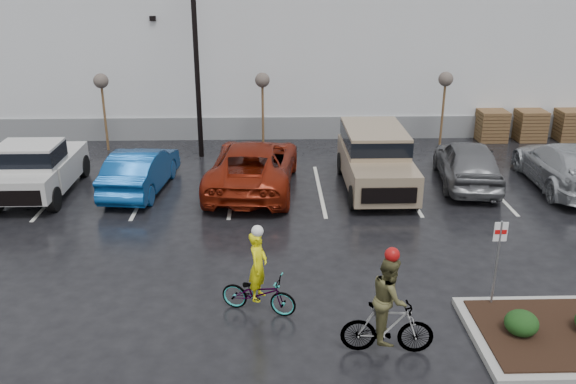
{
  "coord_description": "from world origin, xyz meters",
  "views": [
    {
      "loc": [
        -1.16,
        -11.69,
        7.48
      ],
      "look_at": [
        -0.7,
        4.44,
        1.3
      ],
      "focal_mm": 38.0,
      "sensor_mm": 36.0,
      "label": 1
    }
  ],
  "objects_px": {
    "car_grey": "(468,162)",
    "car_red": "(253,165)",
    "cyclist_olive": "(388,315)",
    "fire_lane_sign": "(498,254)",
    "pickup_white": "(42,164)",
    "car_far_silver": "(564,166)",
    "pallet_stack_a": "(491,125)",
    "car_blue": "(141,170)",
    "sapling_east": "(445,83)",
    "suv_tan": "(376,161)",
    "cyclist_hivis": "(258,285)",
    "sapling_mid": "(262,84)",
    "pallet_stack_c": "(570,125)",
    "sapling_west": "(101,85)",
    "lamppost": "(194,11)",
    "pallet_stack_b": "(530,125)"
  },
  "relations": [
    {
      "from": "car_grey",
      "to": "car_red",
      "type": "bearing_deg",
      "value": 8.8
    },
    {
      "from": "cyclist_olive",
      "to": "fire_lane_sign",
      "type": "bearing_deg",
      "value": -56.14
    },
    {
      "from": "pickup_white",
      "to": "car_far_silver",
      "type": "bearing_deg",
      "value": -0.33
    },
    {
      "from": "pallet_stack_a",
      "to": "car_blue",
      "type": "xyz_separation_m",
      "value": [
        -14.14,
        -5.84,
        0.07
      ]
    },
    {
      "from": "sapling_east",
      "to": "suv_tan",
      "type": "xyz_separation_m",
      "value": [
        -3.59,
        -4.98,
        -1.7
      ]
    },
    {
      "from": "cyclist_hivis",
      "to": "cyclist_olive",
      "type": "bearing_deg",
      "value": -102.41
    },
    {
      "from": "sapling_east",
      "to": "sapling_mid",
      "type": "bearing_deg",
      "value": 180.0
    },
    {
      "from": "suv_tan",
      "to": "car_grey",
      "type": "xyz_separation_m",
      "value": [
        3.32,
        0.45,
        -0.22
      ]
    },
    {
      "from": "pallet_stack_c",
      "to": "car_red",
      "type": "xyz_separation_m",
      "value": [
        -13.79,
        -5.71,
        0.16
      ]
    },
    {
      "from": "pallet_stack_a",
      "to": "pallet_stack_c",
      "type": "xyz_separation_m",
      "value": [
        3.5,
        0.0,
        0.0
      ]
    },
    {
      "from": "pickup_white",
      "to": "car_grey",
      "type": "relative_size",
      "value": 1.1
    },
    {
      "from": "sapling_mid",
      "to": "car_far_silver",
      "type": "xyz_separation_m",
      "value": [
        10.51,
        -4.93,
        -1.94
      ]
    },
    {
      "from": "sapling_mid",
      "to": "suv_tan",
      "type": "distance_m",
      "value": 6.56
    },
    {
      "from": "sapling_mid",
      "to": "cyclist_olive",
      "type": "height_order",
      "value": "sapling_mid"
    },
    {
      "from": "suv_tan",
      "to": "fire_lane_sign",
      "type": "bearing_deg",
      "value": -79.94
    },
    {
      "from": "sapling_west",
      "to": "car_red",
      "type": "height_order",
      "value": "sapling_west"
    },
    {
      "from": "car_grey",
      "to": "pallet_stack_c",
      "type": "bearing_deg",
      "value": -131.11
    },
    {
      "from": "suv_tan",
      "to": "car_blue",
      "type": "bearing_deg",
      "value": 178.95
    },
    {
      "from": "car_blue",
      "to": "cyclist_olive",
      "type": "bearing_deg",
      "value": 132.09
    },
    {
      "from": "sapling_west",
      "to": "fire_lane_sign",
      "type": "bearing_deg",
      "value": -47.33
    },
    {
      "from": "sapling_mid",
      "to": "car_red",
      "type": "bearing_deg",
      "value": -93.5
    },
    {
      "from": "cyclist_olive",
      "to": "lamppost",
      "type": "bearing_deg",
      "value": 25.43
    },
    {
      "from": "fire_lane_sign",
      "to": "car_red",
      "type": "height_order",
      "value": "fire_lane_sign"
    },
    {
      "from": "pickup_white",
      "to": "cyclist_hivis",
      "type": "relative_size",
      "value": 2.44
    },
    {
      "from": "sapling_mid",
      "to": "pallet_stack_a",
      "type": "distance_m",
      "value": 10.26
    },
    {
      "from": "fire_lane_sign",
      "to": "pallet_stack_b",
      "type": "bearing_deg",
      "value": 65.12
    },
    {
      "from": "lamppost",
      "to": "pickup_white",
      "type": "height_order",
      "value": "lamppost"
    },
    {
      "from": "pallet_stack_a",
      "to": "car_red",
      "type": "xyz_separation_m",
      "value": [
        -10.29,
        -5.71,
        0.16
      ]
    },
    {
      "from": "car_red",
      "to": "cyclist_olive",
      "type": "relative_size",
      "value": 2.57
    },
    {
      "from": "sapling_west",
      "to": "lamppost",
      "type": "bearing_deg",
      "value": -14.04
    },
    {
      "from": "sapling_mid",
      "to": "suv_tan",
      "type": "height_order",
      "value": "sapling_mid"
    },
    {
      "from": "suv_tan",
      "to": "cyclist_hivis",
      "type": "relative_size",
      "value": 2.39
    },
    {
      "from": "pallet_stack_b",
      "to": "cyclist_olive",
      "type": "xyz_separation_m",
      "value": [
        -9.07,
        -15.31,
        0.18
      ]
    },
    {
      "from": "sapling_mid",
      "to": "car_grey",
      "type": "height_order",
      "value": "sapling_mid"
    },
    {
      "from": "pallet_stack_a",
      "to": "car_blue",
      "type": "relative_size",
      "value": 0.3
    },
    {
      "from": "suv_tan",
      "to": "sapling_east",
      "type": "bearing_deg",
      "value": 54.26
    },
    {
      "from": "pickup_white",
      "to": "car_red",
      "type": "bearing_deg",
      "value": 0.89
    },
    {
      "from": "sapling_mid",
      "to": "car_grey",
      "type": "distance_m",
      "value": 8.75
    },
    {
      "from": "sapling_mid",
      "to": "suv_tan",
      "type": "bearing_deg",
      "value": -51.87
    },
    {
      "from": "sapling_west",
      "to": "pickup_white",
      "type": "bearing_deg",
      "value": -101.32
    },
    {
      "from": "lamppost",
      "to": "car_red",
      "type": "distance_m",
      "value": 6.5
    },
    {
      "from": "fire_lane_sign",
      "to": "pickup_white",
      "type": "xyz_separation_m",
      "value": [
        -12.77,
        7.98,
        -0.43
      ]
    },
    {
      "from": "sapling_east",
      "to": "suv_tan",
      "type": "bearing_deg",
      "value": -125.74
    },
    {
      "from": "sapling_west",
      "to": "sapling_mid",
      "type": "distance_m",
      "value": 6.5
    },
    {
      "from": "suv_tan",
      "to": "car_grey",
      "type": "bearing_deg",
      "value": 7.72
    },
    {
      "from": "car_red",
      "to": "car_grey",
      "type": "relative_size",
      "value": 1.27
    },
    {
      "from": "sapling_west",
      "to": "car_blue",
      "type": "xyz_separation_m",
      "value": [
        2.36,
        -4.84,
        -1.98
      ]
    },
    {
      "from": "car_grey",
      "to": "sapling_east",
      "type": "bearing_deg",
      "value": -85.94
    },
    {
      "from": "sapling_west",
      "to": "car_far_silver",
      "type": "bearing_deg",
      "value": -16.16
    },
    {
      "from": "pallet_stack_c",
      "to": "car_far_silver",
      "type": "relative_size",
      "value": 0.25
    }
  ]
}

